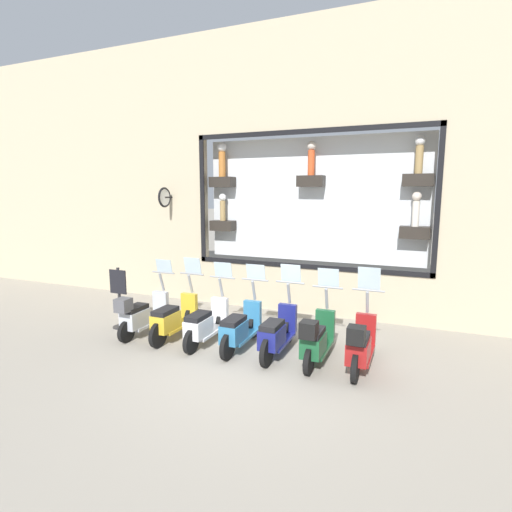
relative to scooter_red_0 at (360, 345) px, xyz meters
The scene contains 10 objects.
ground_plane 1.93m from the scooter_red_0, 107.34° to the left, with size 120.00×120.00×0.00m, color gray.
building_facade 4.75m from the scooter_red_0, 30.45° to the left, with size 1.20×36.00×7.19m.
scooter_red_0 is the anchor object (origin of this frame).
scooter_green_1 0.78m from the scooter_red_0, 90.46° to the left, with size 1.79×0.60×1.62m.
scooter_navy_2 1.56m from the scooter_red_0, 87.70° to the left, with size 1.81×0.60×1.64m.
scooter_teal_3 2.34m from the scooter_red_0, 88.55° to the left, with size 1.80×0.60×1.59m.
scooter_white_4 3.13m from the scooter_red_0, 88.95° to the left, with size 1.80×0.60×1.58m.
scooter_yellow_5 3.91m from the scooter_red_0, 89.10° to the left, with size 1.80×0.61×1.64m.
scooter_silver_6 4.69m from the scooter_red_0, 90.13° to the left, with size 1.79×0.61×1.54m.
shop_sign_post 5.46m from the scooter_red_0, 88.09° to the left, with size 0.36×0.45×1.41m.
Camera 1 is at (-6.26, -2.65, 3.11)m, focal length 28.00 mm.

